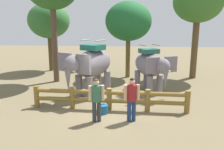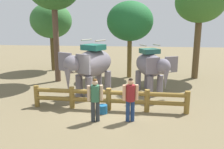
{
  "view_description": "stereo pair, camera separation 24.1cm",
  "coord_description": "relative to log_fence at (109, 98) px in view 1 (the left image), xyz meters",
  "views": [
    {
      "loc": [
        1.08,
        -10.32,
        4.01
      ],
      "look_at": [
        0.0,
        1.33,
        1.4
      ],
      "focal_mm": 37.4,
      "sensor_mm": 36.0,
      "label": 1
    },
    {
      "loc": [
        1.32,
        -10.29,
        4.01
      ],
      "look_at": [
        0.0,
        1.33,
        1.4
      ],
      "focal_mm": 37.4,
      "sensor_mm": 36.0,
      "label": 2
    }
  ],
  "objects": [
    {
      "name": "tree_back_center",
      "position": [
        0.67,
        6.85,
        3.48
      ],
      "size": [
        3.31,
        3.31,
        5.52
      ],
      "color": "brown",
      "rests_on": "ground"
    },
    {
      "name": "tree_far_right",
      "position": [
        5.49,
        7.1,
        4.75
      ],
      "size": [
        3.43,
        3.43,
        6.9
      ],
      "color": "brown",
      "rests_on": "ground"
    },
    {
      "name": "log_fence",
      "position": [
        0.0,
        0.0,
        0.0
      ],
      "size": [
        7.31,
        0.38,
        1.05
      ],
      "color": "olive",
      "rests_on": "ground"
    },
    {
      "name": "tree_deep_back",
      "position": [
        -5.89,
        8.76,
        3.54
      ],
      "size": [
        3.38,
        3.38,
        5.61
      ],
      "color": "#523F20",
      "rests_on": "ground"
    },
    {
      "name": "ground_plane",
      "position": [
        -0.0,
        0.03,
        -0.61
      ],
      "size": [
        60.0,
        60.0,
        0.0
      ],
      "primitive_type": "plane",
      "color": "brown"
    },
    {
      "name": "tourist_woman_in_black",
      "position": [
        -0.38,
        -1.35,
        0.45
      ],
      "size": [
        0.63,
        0.43,
        1.82
      ],
      "color": "#2C3237",
      "rests_on": "ground"
    },
    {
      "name": "tourist_man_in_blue",
      "position": [
        1.04,
        -1.17,
        0.46
      ],
      "size": [
        0.64,
        0.42,
        1.84
      ],
      "color": "navy",
      "rests_on": "ground"
    },
    {
      "name": "elephant_center",
      "position": [
        2.06,
        3.03,
        0.96
      ],
      "size": [
        2.54,
        3.28,
        2.79
      ],
      "color": "slate",
      "rests_on": "ground"
    },
    {
      "name": "feed_bucket",
      "position": [
        -0.21,
        -0.45,
        -0.41
      ],
      "size": [
        0.41,
        0.41,
        0.39
      ],
      "color": "#19598C",
      "rests_on": "ground"
    },
    {
      "name": "elephant_near_left",
      "position": [
        -1.23,
        2.04,
        1.14
      ],
      "size": [
        2.9,
        3.64,
        3.12
      ],
      "color": "slate",
      "rests_on": "ground"
    }
  ]
}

